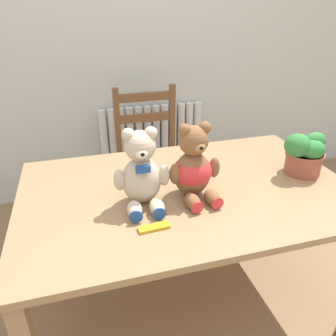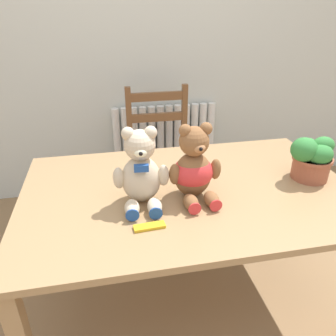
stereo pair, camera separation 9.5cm
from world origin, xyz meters
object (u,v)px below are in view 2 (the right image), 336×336
(wooden_chair_behind, at_px, (161,158))
(potted_plant, at_px, (312,158))
(teddy_bear_right, at_px, (195,169))
(chocolate_bar, at_px, (149,227))
(teddy_bear_left, at_px, (141,172))

(wooden_chair_behind, distance_m, potted_plant, 1.15)
(teddy_bear_right, xyz_separation_m, chocolate_bar, (-0.23, -0.19, -0.13))
(teddy_bear_left, height_order, teddy_bear_right, teddy_bear_left)
(chocolate_bar, bearing_deg, teddy_bear_left, 91.01)
(chocolate_bar, bearing_deg, wooden_chair_behind, 77.77)
(teddy_bear_right, height_order, chocolate_bar, teddy_bear_right)
(teddy_bear_left, bearing_deg, potted_plant, -172.98)
(teddy_bear_left, xyz_separation_m, teddy_bear_right, (0.23, 0.00, -0.01))
(teddy_bear_right, bearing_deg, teddy_bear_left, -2.29)
(potted_plant, height_order, chocolate_bar, potted_plant)
(teddy_bear_right, relative_size, chocolate_bar, 2.75)
(wooden_chair_behind, xyz_separation_m, teddy_bear_left, (-0.26, -0.97, 0.42))
(teddy_bear_left, distance_m, chocolate_bar, 0.23)
(teddy_bear_right, height_order, potted_plant, teddy_bear_right)
(teddy_bear_left, distance_m, potted_plant, 0.81)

